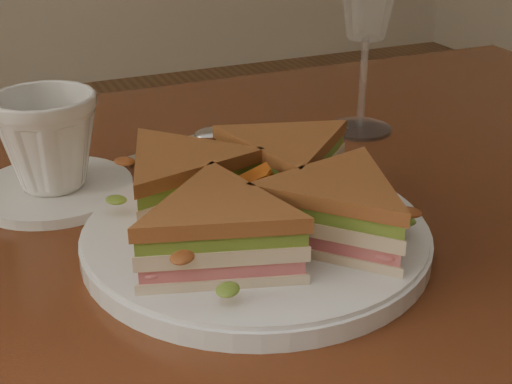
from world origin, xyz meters
TOP-DOWN VIEW (x-y plane):
  - table at (0.00, 0.00)m, footprint 1.20×0.80m
  - plate at (-0.06, -0.07)m, footprint 0.29×0.29m
  - sandwich_wedges at (-0.06, -0.07)m, footprint 0.30×0.30m
  - crisps_mound at (-0.06, -0.07)m, footprint 0.09×0.09m
  - spoon at (0.02, 0.17)m, footprint 0.18×0.07m
  - knife at (-0.10, 0.15)m, footprint 0.20×0.09m
  - saucer at (-0.20, 0.10)m, footprint 0.15×0.15m
  - coffee_cup at (-0.20, 0.10)m, footprint 0.11×0.11m

SIDE VIEW (x-z plane):
  - table at x=0.00m, z-range 0.28..1.03m
  - knife at x=-0.10m, z-range 0.75..0.75m
  - spoon at x=0.02m, z-range 0.75..0.76m
  - saucer at x=-0.20m, z-range 0.75..0.76m
  - plate at x=-0.06m, z-range 0.75..0.77m
  - crisps_mound at x=-0.06m, z-range 0.77..0.82m
  - sandwich_wedges at x=-0.06m, z-range 0.77..0.82m
  - coffee_cup at x=-0.20m, z-range 0.76..0.85m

